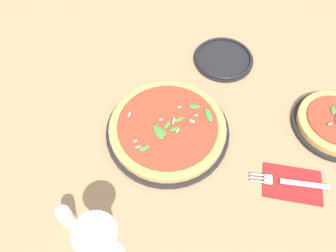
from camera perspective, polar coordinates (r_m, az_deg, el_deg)
The scene contains 8 objects.
ground_plane at distance 0.88m, azimuth 0.36°, elevation 0.13°, with size 6.00×6.00×0.00m, color #9E7A56.
pizza_arugula_main at distance 0.85m, azimuth 0.01°, elevation -0.48°, with size 0.32×0.32×0.05m.
pizza_personal_side at distance 0.97m, azimuth 27.13°, elevation 0.41°, with size 0.22×0.22×0.05m.
wine_glass at distance 0.64m, azimuth -11.88°, elevation -18.90°, with size 0.08×0.08×0.18m.
napkin at distance 0.85m, azimuth 20.84°, elevation -9.33°, with size 0.15×0.11×0.01m.
fork at distance 0.84m, azimuth 20.49°, elevation -9.16°, with size 0.19×0.04×0.00m.
side_plate_white at distance 1.03m, azimuth 9.63°, elevation 11.50°, with size 0.18×0.18×0.02m.
shaker_pepper at distance 0.77m, azimuth -17.29°, elevation -14.86°, with size 0.03×0.03×0.07m.
Camera 1 is at (-0.13, 0.46, 0.73)m, focal length 35.00 mm.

